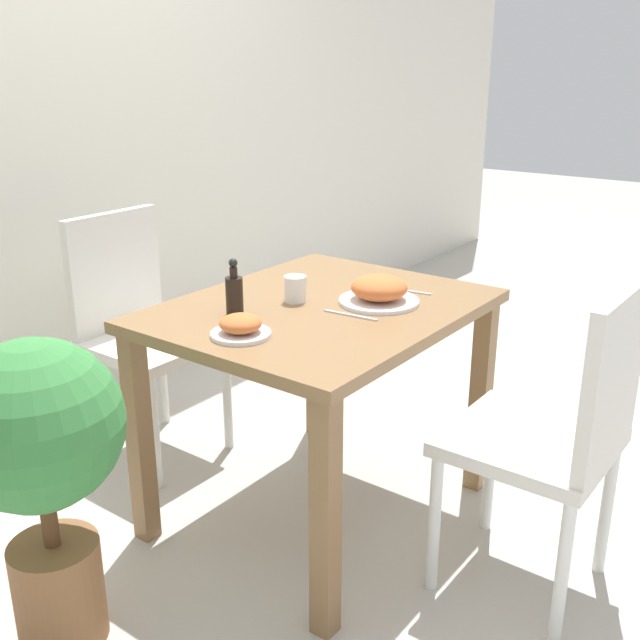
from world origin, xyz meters
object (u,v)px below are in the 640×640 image
object	(u,v)px
food_plate	(379,291)
drink_cup	(295,289)
chair_near	(561,427)
side_plate	(241,327)
chair_far	(139,321)
sauce_bottle	(234,293)
potted_plant_left	(40,454)

from	to	relation	value
food_plate	drink_cup	size ratio (longest dim) A/B	3.05
chair_near	side_plate	world-z (taller)	chair_near
chair_far	drink_cup	distance (m)	0.76
chair_near	sauce_bottle	xyz separation A→B (m)	(-0.28, 0.89, 0.27)
chair_near	drink_cup	xyz separation A→B (m)	(-0.08, 0.82, 0.25)
potted_plant_left	drink_cup	bearing A→B (deg)	-7.10
chair_far	side_plate	distance (m)	0.88
chair_far	potted_plant_left	bearing A→B (deg)	-143.09
food_plate	side_plate	bearing A→B (deg)	163.27
chair_near	sauce_bottle	bearing A→B (deg)	-72.18
chair_far	food_plate	distance (m)	0.98
drink_cup	sauce_bottle	size ratio (longest dim) A/B	0.48
chair_near	side_plate	size ratio (longest dim) A/B	5.52
chair_near	potted_plant_left	distance (m)	1.31
drink_cup	potted_plant_left	world-z (taller)	potted_plant_left
side_plate	sauce_bottle	xyz separation A→B (m)	(0.12, 0.14, 0.04)
side_plate	sauce_bottle	size ratio (longest dim) A/B	0.97
chair_far	potted_plant_left	world-z (taller)	chair_far
chair_near	food_plate	size ratio (longest dim) A/B	3.69
chair_far	side_plate	bearing A→B (deg)	-110.67
side_plate	drink_cup	bearing A→B (deg)	12.72
chair_near	food_plate	bearing A→B (deg)	-95.61
side_plate	potted_plant_left	xyz separation A→B (m)	(-0.52, 0.18, -0.21)
food_plate	sauce_bottle	bearing A→B (deg)	141.34
chair_near	drink_cup	distance (m)	0.86
chair_far	side_plate	world-z (taller)	chair_far
chair_far	potted_plant_left	xyz separation A→B (m)	(-0.82, -0.61, 0.02)
chair_near	food_plate	world-z (taller)	chair_near
sauce_bottle	potted_plant_left	size ratio (longest dim) A/B	0.20
sauce_bottle	potted_plant_left	bearing A→B (deg)	176.10
food_plate	side_plate	world-z (taller)	food_plate
drink_cup	potted_plant_left	bearing A→B (deg)	172.90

